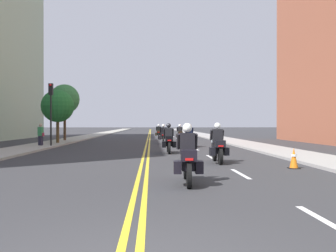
{
  "coord_description": "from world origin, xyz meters",
  "views": [
    {
      "loc": [
        0.27,
        -3.96,
        1.62
      ],
      "look_at": [
        1.74,
        28.72,
        1.45
      ],
      "focal_mm": 39.85,
      "sensor_mm": 36.0,
      "label": 1
    }
  ],
  "objects_px": {
    "motorcycle_2": "(169,141)",
    "motorcycle_3": "(189,138)",
    "motorcycle_6": "(159,133)",
    "street_tree_1": "(65,99)",
    "motorcycle_5": "(180,134)",
    "pedestrian_0": "(41,135)",
    "street_tree_0": "(58,106)",
    "motorcycle_1": "(218,147)",
    "traffic_light_near": "(51,103)",
    "traffic_cone_0": "(294,158)",
    "motorcycle_0": "(187,159)",
    "motorcycle_4": "(163,136)"
  },
  "relations": [
    {
      "from": "motorcycle_2",
      "to": "motorcycle_3",
      "type": "height_order",
      "value": "motorcycle_2"
    },
    {
      "from": "motorcycle_6",
      "to": "street_tree_1",
      "type": "xyz_separation_m",
      "value": [
        -8.86,
        -6.42,
        3.27
      ]
    },
    {
      "from": "motorcycle_2",
      "to": "motorcycle_5",
      "type": "distance_m",
      "value": 16.02
    },
    {
      "from": "pedestrian_0",
      "to": "street_tree_1",
      "type": "bearing_deg",
      "value": 119.3
    },
    {
      "from": "pedestrian_0",
      "to": "street_tree_0",
      "type": "height_order",
      "value": "street_tree_0"
    },
    {
      "from": "motorcycle_1",
      "to": "motorcycle_2",
      "type": "bearing_deg",
      "value": 109.2
    },
    {
      "from": "motorcycle_1",
      "to": "traffic_light_near",
      "type": "bearing_deg",
      "value": 132.24
    },
    {
      "from": "motorcycle_1",
      "to": "traffic_cone_0",
      "type": "relative_size",
      "value": 2.83
    },
    {
      "from": "motorcycle_1",
      "to": "motorcycle_2",
      "type": "xyz_separation_m",
      "value": [
        -1.79,
        5.31,
        -0.01
      ]
    },
    {
      "from": "traffic_light_near",
      "to": "pedestrian_0",
      "type": "distance_m",
      "value": 2.4
    },
    {
      "from": "pedestrian_0",
      "to": "motorcycle_5",
      "type": "bearing_deg",
      "value": 70.82
    },
    {
      "from": "motorcycle_3",
      "to": "street_tree_1",
      "type": "bearing_deg",
      "value": 141.46
    },
    {
      "from": "motorcycle_3",
      "to": "traffic_cone_0",
      "type": "distance_m",
      "value": 12.89
    },
    {
      "from": "motorcycle_0",
      "to": "motorcycle_3",
      "type": "height_order",
      "value": "motorcycle_3"
    },
    {
      "from": "motorcycle_4",
      "to": "motorcycle_5",
      "type": "bearing_deg",
      "value": 73.92
    },
    {
      "from": "motorcycle_1",
      "to": "street_tree_0",
      "type": "distance_m",
      "value": 18.3
    },
    {
      "from": "motorcycle_0",
      "to": "motorcycle_1",
      "type": "relative_size",
      "value": 1.07
    },
    {
      "from": "motorcycle_1",
      "to": "pedestrian_0",
      "type": "relative_size",
      "value": 1.31
    },
    {
      "from": "traffic_light_near",
      "to": "traffic_cone_0",
      "type": "bearing_deg",
      "value": -46.88
    },
    {
      "from": "traffic_light_near",
      "to": "motorcycle_5",
      "type": "bearing_deg",
      "value": 46.33
    },
    {
      "from": "motorcycle_2",
      "to": "street_tree_1",
      "type": "relative_size",
      "value": 0.42
    },
    {
      "from": "street_tree_1",
      "to": "motorcycle_2",
      "type": "bearing_deg",
      "value": -57.97
    },
    {
      "from": "motorcycle_5",
      "to": "traffic_cone_0",
      "type": "distance_m",
      "value": 23.37
    },
    {
      "from": "motorcycle_2",
      "to": "street_tree_0",
      "type": "xyz_separation_m",
      "value": [
        -8.48,
        9.65,
        2.39
      ]
    },
    {
      "from": "motorcycle_4",
      "to": "traffic_cone_0",
      "type": "relative_size",
      "value": 2.89
    },
    {
      "from": "street_tree_1",
      "to": "motorcycle_1",
      "type": "bearing_deg",
      "value": -61.29
    },
    {
      "from": "motorcycle_4",
      "to": "street_tree_0",
      "type": "distance_m",
      "value": 8.9
    },
    {
      "from": "motorcycle_3",
      "to": "motorcycle_5",
      "type": "xyz_separation_m",
      "value": [
        0.14,
        10.61,
        -0.01
      ]
    },
    {
      "from": "motorcycle_0",
      "to": "street_tree_1",
      "type": "distance_m",
      "value": 26.8
    },
    {
      "from": "traffic_light_near",
      "to": "motorcycle_1",
      "type": "bearing_deg",
      "value": -48.38
    },
    {
      "from": "motorcycle_1",
      "to": "pedestrian_0",
      "type": "xyz_separation_m",
      "value": [
        -10.53,
        11.24,
        0.17
      ]
    },
    {
      "from": "motorcycle_0",
      "to": "motorcycle_2",
      "type": "height_order",
      "value": "motorcycle_2"
    },
    {
      "from": "motorcycle_3",
      "to": "motorcycle_6",
      "type": "relative_size",
      "value": 0.96
    },
    {
      "from": "pedestrian_0",
      "to": "street_tree_0",
      "type": "xyz_separation_m",
      "value": [
        0.26,
        3.72,
        2.21
      ]
    },
    {
      "from": "motorcycle_2",
      "to": "traffic_cone_0",
      "type": "xyz_separation_m",
      "value": [
        4.2,
        -7.33,
        -0.29
      ]
    },
    {
      "from": "motorcycle_0",
      "to": "pedestrian_0",
      "type": "bearing_deg",
      "value": 120.27
    },
    {
      "from": "motorcycle_0",
      "to": "traffic_cone_0",
      "type": "distance_m",
      "value": 5.34
    },
    {
      "from": "motorcycle_6",
      "to": "traffic_light_near",
      "type": "bearing_deg",
      "value": -115.41
    },
    {
      "from": "motorcycle_1",
      "to": "traffic_cone_0",
      "type": "distance_m",
      "value": 3.17
    },
    {
      "from": "motorcycle_4",
      "to": "motorcycle_5",
      "type": "relative_size",
      "value": 1.04
    },
    {
      "from": "traffic_light_near",
      "to": "pedestrian_0",
      "type": "height_order",
      "value": "traffic_light_near"
    },
    {
      "from": "motorcycle_0",
      "to": "pedestrian_0",
      "type": "distance_m",
      "value": 18.73
    },
    {
      "from": "motorcycle_6",
      "to": "pedestrian_0",
      "type": "relative_size",
      "value": 1.37
    },
    {
      "from": "motorcycle_3",
      "to": "traffic_cone_0",
      "type": "bearing_deg",
      "value": -77.0
    },
    {
      "from": "motorcycle_5",
      "to": "motorcycle_6",
      "type": "distance_m",
      "value": 5.29
    },
    {
      "from": "pedestrian_0",
      "to": "street_tree_1",
      "type": "height_order",
      "value": "street_tree_1"
    },
    {
      "from": "motorcycle_3",
      "to": "street_tree_0",
      "type": "xyz_separation_m",
      "value": [
        -10.18,
        4.34,
        2.4
      ]
    },
    {
      "from": "traffic_light_near",
      "to": "motorcycle_6",
      "type": "bearing_deg",
      "value": 62.76
    },
    {
      "from": "motorcycle_0",
      "to": "motorcycle_4",
      "type": "height_order",
      "value": "motorcycle_0"
    },
    {
      "from": "motorcycle_1",
      "to": "motorcycle_2",
      "type": "distance_m",
      "value": 5.6
    }
  ]
}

